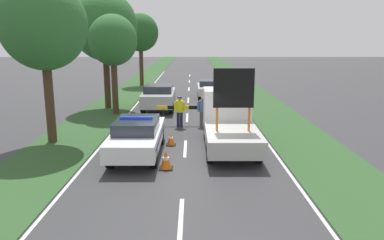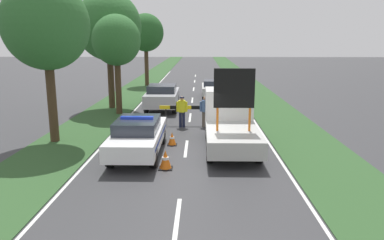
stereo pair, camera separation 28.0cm
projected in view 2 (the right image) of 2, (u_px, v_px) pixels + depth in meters
The scene contains 18 objects.
ground_plane at pixel (185, 155), 14.75m from camera, with size 160.00×160.00×0.00m, color #333335.
lane_markings at pixel (191, 111), 23.66m from camera, with size 7.29×57.38×0.01m.
grass_verge_left at pixel (137, 88), 34.39m from camera, with size 3.06×120.00×0.03m.
grass_verge_right at pixel (251, 88), 34.17m from camera, with size 3.06×120.00×0.03m.
police_car at pixel (138, 135), 14.65m from camera, with size 1.80×4.97×1.55m.
work_truck at pixel (230, 120), 15.82m from camera, with size 2.05×5.30×3.40m.
road_barrier at pixel (191, 109), 19.64m from camera, with size 3.36×0.08×1.03m.
police_officer at pixel (182, 109), 19.17m from camera, with size 0.57×0.36×1.60m.
pedestrian_civilian at pixel (205, 109), 19.28m from camera, with size 0.57×0.36×1.59m.
traffic_cone_near_police at pixel (136, 121), 19.53m from camera, with size 0.41×0.41×0.57m.
traffic_cone_centre_front at pixel (165, 160), 13.09m from camera, with size 0.49×0.49×0.67m.
traffic_cone_near_truck at pixel (172, 139), 16.03m from camera, with size 0.41×0.41×0.57m.
queued_car_sedan_silver at pixel (162, 96), 24.01m from camera, with size 1.95×4.43×1.60m.
queued_car_van_white at pixel (214, 88), 29.05m from camera, with size 1.87×3.96×1.34m.
roadside_tree_near_left at pixel (46, 26), 15.57m from camera, with size 3.59×3.59×6.94m.
roadside_tree_near_right at pixel (116, 41), 21.82m from camera, with size 2.83×2.83×5.88m.
roadside_tree_mid_left at pixel (109, 27), 23.57m from camera, with size 4.11×4.11×7.41m.
roadside_tree_mid_right at pixel (146, 33), 35.36m from camera, with size 3.38×3.38×6.82m.
Camera 2 is at (0.56, -14.11, 4.48)m, focal length 35.00 mm.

